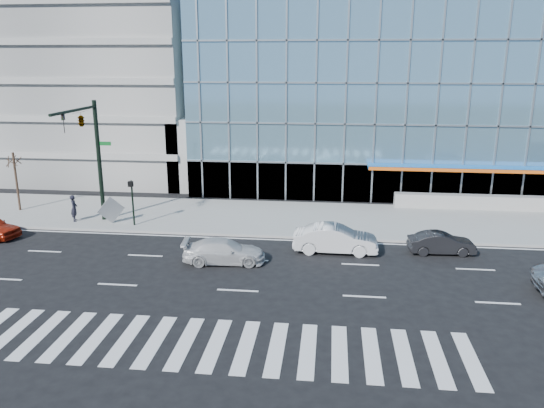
{
  "coord_description": "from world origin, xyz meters",
  "views": [
    {
      "loc": [
        4.27,
        -27.03,
        10.75
      ],
      "look_at": [
        0.86,
        3.0,
        2.41
      ],
      "focal_mm": 35.0,
      "sensor_mm": 36.0,
      "label": 1
    }
  ],
  "objects": [
    {
      "name": "street_tree_near",
      "position": [
        -18.0,
        7.5,
        3.78
      ],
      "size": [
        1.1,
        1.1,
        4.23
      ],
      "color": "#332319",
      "rests_on": "sidewalk"
    },
    {
      "name": "theatre_building",
      "position": [
        14.0,
        26.0,
        7.5
      ],
      "size": [
        42.0,
        26.0,
        15.0
      ],
      "primitive_type": "cube",
      "color": "#78ADC8",
      "rests_on": "ground"
    },
    {
      "name": "ped_signal_post",
      "position": [
        -8.5,
        4.94,
        2.14
      ],
      "size": [
        0.3,
        0.33,
        3.0
      ],
      "color": "black",
      "rests_on": "sidewalk"
    },
    {
      "name": "pedestrian",
      "position": [
        -12.78,
        5.39,
        1.05
      ],
      "size": [
        0.61,
        0.76,
        1.79
      ],
      "primitive_type": "imported",
      "rotation": [
        0.0,
        0.0,
        1.89
      ],
      "color": "black",
      "rests_on": "sidewalk"
    },
    {
      "name": "white_suv",
      "position": [
        -1.36,
        -0.5,
        0.65
      ],
      "size": [
        4.62,
        2.26,
        1.29
      ],
      "primitive_type": "imported",
      "rotation": [
        0.0,
        0.0,
        1.67
      ],
      "color": "silver",
      "rests_on": "ground"
    },
    {
      "name": "white_sedan",
      "position": [
        4.64,
        1.8,
        0.79
      ],
      "size": [
        4.81,
        1.75,
        1.58
      ],
      "primitive_type": "imported",
      "rotation": [
        0.0,
        0.0,
        1.55
      ],
      "color": "silver",
      "rests_on": "ground"
    },
    {
      "name": "dark_sedan",
      "position": [
        10.64,
        2.26,
        0.61
      ],
      "size": [
        3.79,
        1.53,
        1.22
      ],
      "primitive_type": "imported",
      "rotation": [
        0.0,
        0.0,
        1.64
      ],
      "color": "black",
      "rests_on": "ground"
    },
    {
      "name": "ramp_block",
      "position": [
        -6.0,
        18.0,
        3.0
      ],
      "size": [
        6.0,
        8.0,
        6.0
      ],
      "primitive_type": "cube",
      "color": "gray",
      "rests_on": "ground"
    },
    {
      "name": "ground",
      "position": [
        0.0,
        0.0,
        0.0
      ],
      "size": [
        160.0,
        160.0,
        0.0
      ],
      "primitive_type": "plane",
      "color": "black",
      "rests_on": "ground"
    },
    {
      "name": "sidewalk",
      "position": [
        0.0,
        8.0,
        0.07
      ],
      "size": [
        120.0,
        8.0,
        0.15
      ],
      "primitive_type": "cube",
      "color": "gray",
      "rests_on": "ground"
    },
    {
      "name": "parking_garage",
      "position": [
        -20.0,
        26.0,
        10.0
      ],
      "size": [
        24.0,
        24.0,
        20.0
      ],
      "primitive_type": "cube",
      "color": "gray",
      "rests_on": "ground"
    },
    {
      "name": "tilted_panel",
      "position": [
        -10.1,
        5.19,
        1.07
      ],
      "size": [
        1.49,
        1.18,
        1.84
      ],
      "primitive_type": "cube",
      "rotation": [
        0.0,
        0.76,
        0.66
      ],
      "color": "#959595",
      "rests_on": "sidewalk"
    },
    {
      "name": "traffic_signal",
      "position": [
        -11.0,
        4.57,
        6.16
      ],
      "size": [
        1.14,
        5.74,
        8.0
      ],
      "color": "black",
      "rests_on": "sidewalk"
    }
  ]
}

